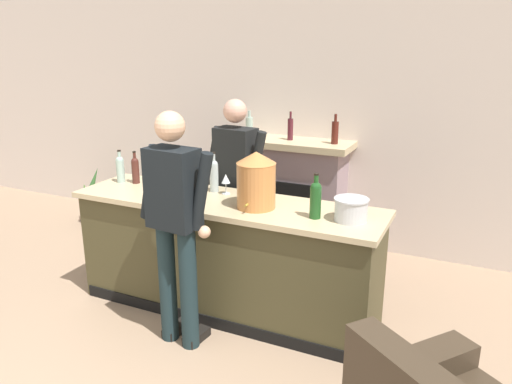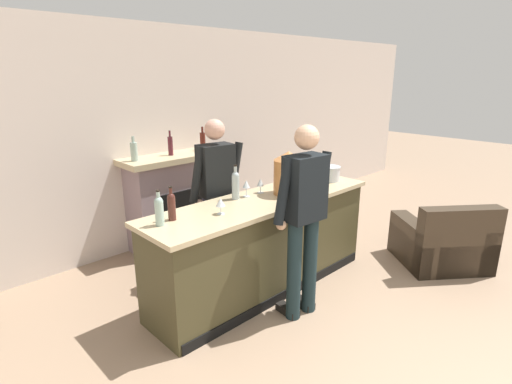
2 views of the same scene
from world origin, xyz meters
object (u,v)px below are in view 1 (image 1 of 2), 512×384
object	(u,v)px
wine_bottle_rose_blush	(316,198)
wine_glass_mid_counter	(160,181)
fireplace_stone	(291,192)
wine_glass_near_bucket	(226,180)
person_bartender	(236,184)
ice_bucket_steel	(351,210)
wine_bottle_burgundy_dark	(135,169)
person_customer	(175,221)
wine_bottle_chardonnay_pale	(120,168)
potted_plant_corner	(94,204)
copper_dispenser	(256,180)
wine_bottle_riesling_slim	(214,174)
wine_glass_front_left	(246,184)

from	to	relation	value
wine_bottle_rose_blush	wine_glass_mid_counter	distance (m)	1.38
fireplace_stone	wine_glass_near_bucket	xyz separation A→B (m)	(-0.05, -1.42, 0.49)
person_bartender	wine_glass_mid_counter	distance (m)	0.73
fireplace_stone	wine_glass_mid_counter	xyz separation A→B (m)	(-0.56, -1.64, 0.47)
ice_bucket_steel	wine_bottle_burgundy_dark	xyz separation A→B (m)	(-2.02, 0.15, 0.05)
fireplace_stone	wine_glass_near_bucket	bearing A→B (deg)	-91.86
person_bartender	wine_glass_near_bucket	bearing A→B (deg)	-75.26
wine_bottle_rose_blush	person_customer	bearing A→B (deg)	-150.51
wine_bottle_chardonnay_pale	wine_glass_near_bucket	distance (m)	1.04
potted_plant_corner	person_bartender	size ratio (longest dim) A/B	0.39
wine_bottle_burgundy_dark	wine_glass_near_bucket	world-z (taller)	wine_bottle_burgundy_dark
copper_dispenser	ice_bucket_steel	size ratio (longest dim) A/B	1.77
copper_dispenser	ice_bucket_steel	distance (m)	0.75
wine_glass_near_bucket	wine_glass_mid_counter	bearing A→B (deg)	-156.44
copper_dispenser	fireplace_stone	bearing A→B (deg)	101.58
ice_bucket_steel	wine_bottle_rose_blush	size ratio (longest dim) A/B	0.74
wine_bottle_riesling_slim	ice_bucket_steel	bearing A→B (deg)	-9.89
wine_bottle_burgundy_dark	person_bartender	bearing A→B (deg)	27.02
potted_plant_corner	wine_bottle_chardonnay_pale	xyz separation A→B (m)	(1.44, -1.14, 0.89)
potted_plant_corner	person_customer	world-z (taller)	person_customer
copper_dispenser	wine_bottle_burgundy_dark	distance (m)	1.29
wine_glass_near_bucket	fireplace_stone	bearing A→B (deg)	88.14
wine_bottle_rose_blush	wine_glass_front_left	bearing A→B (deg)	159.89
wine_bottle_riesling_slim	wine_glass_near_bucket	size ratio (longest dim) A/B	2.00
ice_bucket_steel	wine_bottle_burgundy_dark	size ratio (longest dim) A/B	0.84
ice_bucket_steel	wine_bottle_rose_blush	distance (m)	0.26
fireplace_stone	potted_plant_corner	distance (m)	2.58
fireplace_stone	copper_dispenser	size ratio (longest dim) A/B	3.40
wine_bottle_rose_blush	wine_glass_near_bucket	distance (m)	0.91
fireplace_stone	wine_bottle_riesling_slim	xyz separation A→B (m)	(-0.17, -1.40, 0.52)
ice_bucket_steel	wine_bottle_riesling_slim	xyz separation A→B (m)	(-1.24, 0.22, 0.07)
potted_plant_corner	wine_glass_mid_counter	xyz separation A→B (m)	(1.97, -1.27, 0.86)
potted_plant_corner	wine_glass_near_bucket	distance (m)	2.83
person_customer	wine_bottle_rose_blush	xyz separation A→B (m)	(0.88, 0.50, 0.15)
wine_glass_front_left	person_bartender	bearing A→B (deg)	128.53
person_customer	wine_bottle_burgundy_dark	size ratio (longest dim) A/B	6.00
potted_plant_corner	wine_bottle_burgundy_dark	distance (m)	2.12
potted_plant_corner	fireplace_stone	bearing A→B (deg)	8.38
person_customer	wine_glass_front_left	size ratio (longest dim) A/B	11.38
person_bartender	wine_bottle_burgundy_dark	world-z (taller)	person_bartender
fireplace_stone	person_customer	size ratio (longest dim) A/B	0.85
copper_dispenser	wine_bottle_rose_blush	size ratio (longest dim) A/B	1.32
ice_bucket_steel	wine_bottle_chardonnay_pale	distance (m)	2.16
wine_bottle_riesling_slim	wine_glass_near_bucket	distance (m)	0.13
potted_plant_corner	person_customer	bearing A→B (deg)	-36.02
wine_bottle_riesling_slim	wine_glass_near_bucket	bearing A→B (deg)	-8.88
wine_glass_front_left	copper_dispenser	bearing A→B (deg)	-48.71
wine_glass_mid_counter	ice_bucket_steel	bearing A→B (deg)	0.87
person_bartender	copper_dispenser	xyz separation A→B (m)	(0.48, -0.58, 0.24)
fireplace_stone	wine_glass_front_left	xyz separation A→B (m)	(0.15, -1.42, 0.48)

